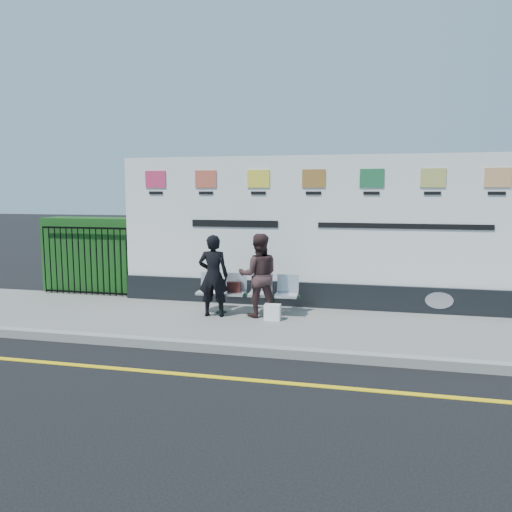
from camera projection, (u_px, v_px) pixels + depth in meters
The scene contains 12 objects.
ground at pixel (240, 379), 6.47m from camera, with size 80.00×80.00×0.00m, color black.
pavement at pixel (275, 325), 8.88m from camera, with size 14.00×3.00×0.12m, color slate.
kerb at pixel (257, 350), 7.43m from camera, with size 14.00×0.18×0.14m, color gray.
yellow_line at pixel (240, 379), 6.47m from camera, with size 14.00×0.10×0.01m, color yellow.
billboard at pixel (313, 242), 9.90m from camera, with size 8.00×0.30×3.00m.
hedge at pixel (96, 255), 11.52m from camera, with size 2.35×0.70×1.70m, color #184C17.
railing at pixel (85, 261), 11.09m from camera, with size 2.05×0.06×1.54m, color black, non-canonical shape.
bench at pixel (247, 303), 9.42m from camera, with size 1.91×0.51×0.41m, color silver, non-canonical shape.
woman_left at pixel (213, 276), 9.18m from camera, with size 0.55×0.36×1.52m, color black.
woman_right at pixel (259, 275), 9.17m from camera, with size 0.75×0.58×1.54m, color #3B2626.
handbag_brown at pixel (234, 287), 9.42m from camera, with size 0.25×0.11×0.20m, color black.
carrier_bag_white at pixel (272, 312), 8.97m from camera, with size 0.29×0.17×0.29m, color white.
Camera 1 is at (1.59, -6.01, 2.43)m, focal length 35.00 mm.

